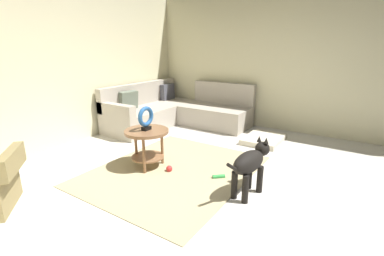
# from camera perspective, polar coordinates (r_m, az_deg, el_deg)

# --- Properties ---
(ground_plane) EXTENTS (6.00, 6.00, 0.10)m
(ground_plane) POSITION_cam_1_polar(r_m,az_deg,el_deg) (3.35, 4.53, -13.41)
(ground_plane) COLOR silver
(wall_back) EXTENTS (6.00, 0.12, 2.70)m
(wall_back) POSITION_cam_1_polar(r_m,az_deg,el_deg) (5.01, -26.72, 11.79)
(wall_back) COLOR beige
(wall_back) RESTS_ON ground_plane
(wall_right) EXTENTS (0.12, 6.00, 2.70)m
(wall_right) POSITION_cam_1_polar(r_m,az_deg,el_deg) (5.67, 19.67, 12.94)
(wall_right) COLOR beige
(wall_right) RESTS_ON ground_plane
(area_rug) EXTENTS (2.30, 1.90, 0.01)m
(area_rug) POSITION_cam_1_polar(r_m,az_deg,el_deg) (3.77, -3.81, -8.82)
(area_rug) COLOR tan
(area_rug) RESTS_ON ground_plane
(sectional_couch) EXTENTS (2.20, 2.25, 0.88)m
(sectional_couch) POSITION_cam_1_polar(r_m,az_deg,el_deg) (5.82, -3.49, 3.36)
(sectional_couch) COLOR #B2A899
(sectional_couch) RESTS_ON ground_plane
(side_table) EXTENTS (0.60, 0.60, 0.54)m
(side_table) POSITION_cam_1_polar(r_m,az_deg,el_deg) (3.79, -9.38, -2.18)
(side_table) COLOR brown
(side_table) RESTS_ON ground_plane
(torus_sculpture) EXTENTS (0.28, 0.08, 0.33)m
(torus_sculpture) POSITION_cam_1_polar(r_m,az_deg,el_deg) (3.70, -9.60, 2.13)
(torus_sculpture) COLOR black
(torus_sculpture) RESTS_ON side_table
(dog_bed_mat) EXTENTS (0.80, 0.60, 0.09)m
(dog_bed_mat) POSITION_cam_1_polar(r_m,az_deg,el_deg) (5.02, 14.67, -2.26)
(dog_bed_mat) COLOR beige
(dog_bed_mat) RESTS_ON ground_plane
(dog) EXTENTS (0.84, 0.30, 0.63)m
(dog) POSITION_cam_1_polar(r_m,az_deg,el_deg) (3.14, 12.09, -7.17)
(dog) COLOR black
(dog) RESTS_ON ground_plane
(dog_toy_ball) EXTENTS (0.09, 0.09, 0.09)m
(dog_toy_ball) POSITION_cam_1_polar(r_m,az_deg,el_deg) (3.74, -4.76, -8.44)
(dog_toy_ball) COLOR red
(dog_toy_ball) RESTS_ON ground_plane
(dog_toy_rope) EXTENTS (0.14, 0.15, 0.05)m
(dog_toy_rope) POSITION_cam_1_polar(r_m,az_deg,el_deg) (3.57, 5.61, -10.02)
(dog_toy_rope) COLOR green
(dog_toy_rope) RESTS_ON ground_plane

